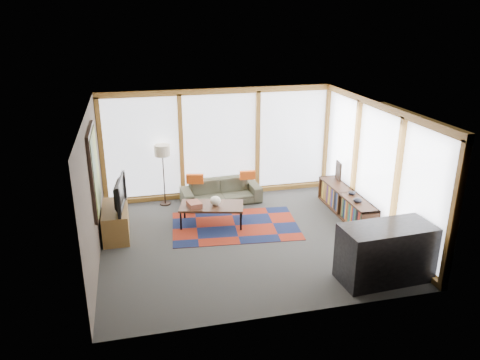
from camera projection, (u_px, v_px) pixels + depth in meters
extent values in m
plane|color=#2B2B29|center=(245.00, 239.00, 9.22)|extent=(5.50, 5.50, 0.00)
cube|color=#453E33|center=(93.00, 189.00, 8.18)|extent=(0.04, 5.00, 2.60)
cube|color=#453E33|center=(288.00, 236.00, 6.49)|extent=(5.50, 0.04, 2.60)
cube|color=silver|center=(245.00, 109.00, 8.33)|extent=(5.50, 5.00, 0.04)
cube|color=white|center=(220.00, 143.00, 11.03)|extent=(5.30, 0.02, 2.35)
cube|color=white|center=(376.00, 167.00, 9.37)|extent=(0.02, 4.80, 2.35)
cube|color=black|center=(94.00, 170.00, 8.37)|extent=(0.05, 1.35, 1.55)
cube|color=gold|center=(96.00, 170.00, 8.38)|extent=(0.02, 1.20, 1.40)
cube|color=maroon|center=(235.00, 226.00, 9.78)|extent=(2.74, 1.91, 0.01)
imported|color=#363728|center=(221.00, 192.00, 10.89)|extent=(1.88, 0.83, 0.54)
cube|color=#D04F14|center=(195.00, 179.00, 10.61)|extent=(0.41, 0.20, 0.22)
cube|color=#D04F14|center=(248.00, 175.00, 10.88)|extent=(0.37, 0.13, 0.20)
cube|color=brown|center=(194.00, 204.00, 9.62)|extent=(0.31, 0.36, 0.10)
ellipsoid|color=beige|center=(215.00, 201.00, 9.68)|extent=(0.26, 0.26, 0.20)
ellipsoid|color=black|center=(358.00, 200.00, 9.56)|extent=(0.20, 0.20, 0.09)
ellipsoid|color=black|center=(352.00, 193.00, 9.96)|extent=(0.18, 0.18, 0.08)
cube|color=black|center=(338.00, 171.00, 10.78)|extent=(0.08, 0.33, 0.43)
cube|color=brown|center=(116.00, 221.00, 9.30)|extent=(0.49, 1.18, 0.59)
imported|color=black|center=(116.00, 194.00, 9.06)|extent=(0.26, 1.07, 0.61)
cube|color=black|center=(386.00, 253.00, 7.71)|extent=(1.56, 0.80, 0.96)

